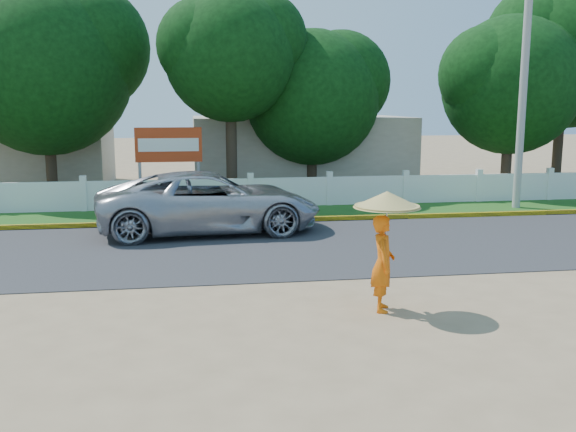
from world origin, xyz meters
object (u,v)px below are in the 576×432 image
object	(u,v)px
vehicle	(210,202)
monk_with_parasol	(385,233)
billboard	(169,149)
utility_pole	(524,85)

from	to	relation	value
vehicle	monk_with_parasol	bearing A→B (deg)	-163.45
billboard	utility_pole	bearing A→B (deg)	-12.08
monk_with_parasol	billboard	size ratio (longest dim) A/B	0.77
monk_with_parasol	billboard	distance (m)	14.12
utility_pole	monk_with_parasol	world-z (taller)	utility_pole
vehicle	billboard	bearing A→B (deg)	9.59
utility_pole	monk_with_parasol	distance (m)	13.93
utility_pole	monk_with_parasol	bearing A→B (deg)	-128.13
monk_with_parasol	billboard	bearing A→B (deg)	107.87
utility_pole	billboard	distance (m)	13.22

